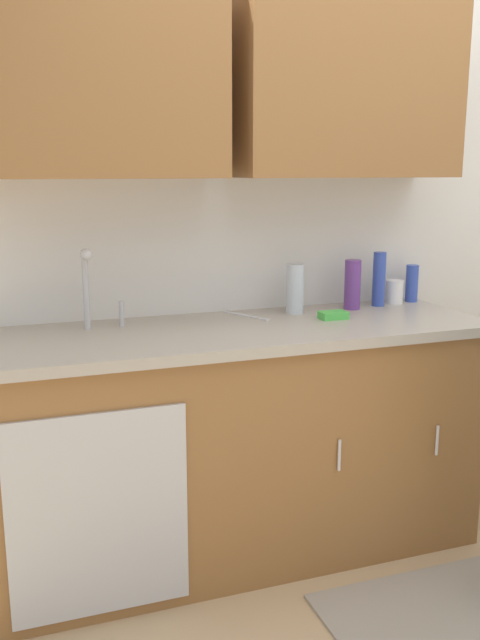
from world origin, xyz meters
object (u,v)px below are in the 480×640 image
at_px(bottle_cleaner_spray, 352,285).
at_px(cup_by_sink, 394,292).
at_px(sponge, 333,315).
at_px(knife_on_counter, 246,316).
at_px(bottle_water_short, 295,289).
at_px(bottle_water_tall, 379,279).
at_px(bottle_dish_liquid, 412,283).
at_px(sink, 104,341).

xyz_separation_m(bottle_cleaner_spray, cup_by_sink, (0.24, 0.05, -0.05)).
bearing_deg(cup_by_sink, sponge, -153.48).
bearing_deg(bottle_cleaner_spray, knife_on_counter, 179.32).
bearing_deg(bottle_water_short, bottle_water_tall, 3.21).
bearing_deg(sponge, bottle_dish_liquid, 23.24).
distance_m(bottle_cleaner_spray, knife_on_counter, 0.50).
distance_m(bottle_water_tall, knife_on_counter, 0.64).
distance_m(bottle_cleaner_spray, bottle_dish_liquid, 0.34).
xyz_separation_m(bottle_water_tall, knife_on_counter, (-0.63, -0.02, -0.12)).
bearing_deg(sponge, bottle_cleaner_spray, 42.77).
distance_m(sink, cup_by_sink, 1.35).
height_order(bottle_cleaner_spray, knife_on_counter, bottle_cleaner_spray).
bearing_deg(knife_on_counter, bottle_cleaner_spray, 62.12).
height_order(bottle_water_short, sponge, bottle_water_short).
relative_size(bottle_water_short, knife_on_counter, 0.86).
bearing_deg(cup_by_sink, knife_on_counter, -176.68).
bearing_deg(bottle_cleaner_spray, bottle_water_tall, 9.60).
distance_m(bottle_water_short, bottle_water_tall, 0.41).
distance_m(bottle_water_tall, cup_by_sink, 0.12).
relative_size(bottle_cleaner_spray, bottle_dish_liquid, 1.27).
height_order(bottle_cleaner_spray, bottle_dish_liquid, bottle_cleaner_spray).
bearing_deg(sink, knife_on_counter, 14.78).
bearing_deg(sponge, bottle_water_tall, 30.00).
bearing_deg(bottle_water_tall, sink, -171.78).
xyz_separation_m(bottle_water_tall, sponge, (-0.31, -0.18, -0.10)).
distance_m(bottle_water_short, bottle_dish_liquid, 0.61).
distance_m(bottle_cleaner_spray, sponge, 0.25).
distance_m(bottle_dish_liquid, sponge, 0.56).
bearing_deg(sponge, bottle_water_short, 122.44).
bearing_deg(bottle_water_short, sink, -169.30).
height_order(bottle_dish_liquid, sponge, bottle_dish_liquid).
height_order(bottle_dish_liquid, knife_on_counter, bottle_dish_liquid).
relative_size(bottle_cleaner_spray, bottle_water_tall, 0.89).
bearing_deg(bottle_water_tall, bottle_water_short, -176.79).
xyz_separation_m(knife_on_counter, sponge, (0.32, -0.16, 0.01)).
xyz_separation_m(bottle_water_short, knife_on_counter, (-0.22, 0.00, -0.10)).
xyz_separation_m(bottle_water_short, sponge, (0.10, -0.16, -0.09)).
height_order(bottle_water_tall, cup_by_sink, bottle_water_tall).
height_order(sink, bottle_water_short, sink).
height_order(sink, cup_by_sink, sink).
bearing_deg(bottle_water_tall, sponge, -150.00).
distance_m(bottle_cleaner_spray, bottle_water_tall, 0.15).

